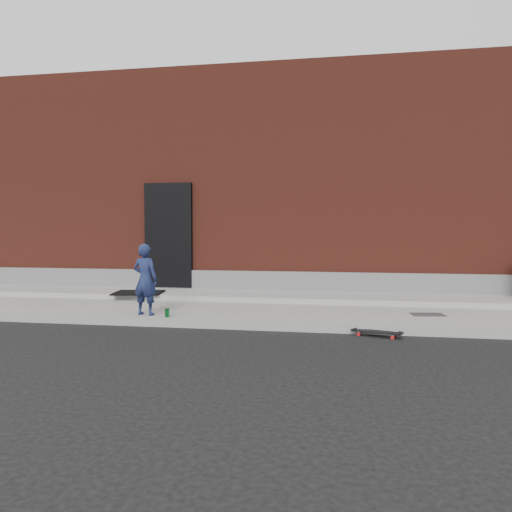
# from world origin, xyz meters

# --- Properties ---
(ground) EXTENTS (80.00, 80.00, 0.00)m
(ground) POSITION_xyz_m (0.00, 0.00, 0.00)
(ground) COLOR black
(ground) RESTS_ON ground
(sidewalk) EXTENTS (20.00, 3.00, 0.15)m
(sidewalk) POSITION_xyz_m (0.00, 1.50, 0.07)
(sidewalk) COLOR gray
(sidewalk) RESTS_ON ground
(apron) EXTENTS (20.00, 1.20, 0.10)m
(apron) POSITION_xyz_m (0.00, 2.40, 0.20)
(apron) COLOR gray
(apron) RESTS_ON sidewalk
(building) EXTENTS (20.00, 8.10, 5.00)m
(building) POSITION_xyz_m (-0.00, 6.99, 2.50)
(building) COLOR maroon
(building) RESTS_ON ground
(child) EXTENTS (0.46, 0.34, 1.15)m
(child) POSITION_xyz_m (-2.00, 0.20, 0.72)
(child) COLOR #1B244C
(child) RESTS_ON sidewalk
(skateboard) EXTENTS (0.72, 0.40, 0.08)m
(skateboard) POSITION_xyz_m (1.61, -0.12, 0.06)
(skateboard) COLOR red
(skateboard) RESTS_ON ground
(soda_can) EXTENTS (0.08, 0.08, 0.14)m
(soda_can) POSITION_xyz_m (-1.58, 0.05, 0.22)
(soda_can) COLOR #1C8D3B
(soda_can) RESTS_ON sidewalk
(doormat) EXTENTS (1.05, 0.90, 0.03)m
(doormat) POSITION_xyz_m (-2.90, 2.02, 0.26)
(doormat) COLOR black
(doormat) RESTS_ON apron
(utility_plate) EXTENTS (0.55, 0.40, 0.02)m
(utility_plate) POSITION_xyz_m (2.47, 0.97, 0.16)
(utility_plate) COLOR #545358
(utility_plate) RESTS_ON sidewalk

